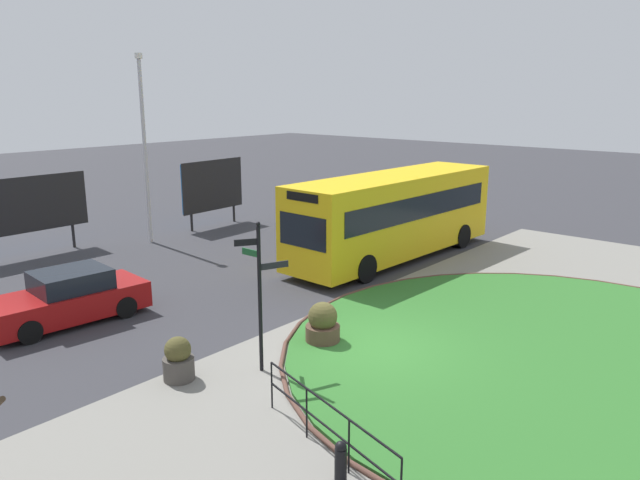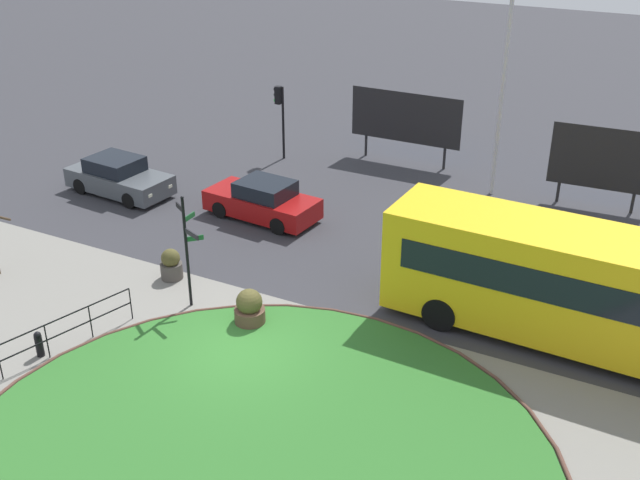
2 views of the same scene
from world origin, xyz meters
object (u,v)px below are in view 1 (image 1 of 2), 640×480
(billboard_left, at_px, (212,186))
(billboard_right, at_px, (24,206))
(bus_yellow, at_px, (394,214))
(lamppost_tall, at_px, (144,144))
(bollard_foreground, at_px, (341,462))
(planter_near_signpost, at_px, (178,360))
(car_far_lane, at_px, (68,299))
(planter_kerbside, at_px, (323,325))
(signpost_directional, at_px, (260,287))

(billboard_left, bearing_deg, billboard_right, 168.56)
(bus_yellow, relative_size, lamppost_tall, 1.30)
(bus_yellow, relative_size, billboard_left, 2.73)
(bollard_foreground, bearing_deg, billboard_left, 56.36)
(lamppost_tall, distance_m, planter_near_signpost, 14.20)
(billboard_left, height_order, billboard_right, billboard_left)
(bollard_foreground, relative_size, car_far_lane, 0.17)
(bus_yellow, xyz_separation_m, planter_kerbside, (-8.23, -3.40, -1.25))
(car_far_lane, xyz_separation_m, planter_near_signpost, (-0.15, -5.36, -0.21))
(billboard_right, xyz_separation_m, planter_near_signpost, (-2.60, -13.40, -1.56))
(signpost_directional, distance_m, bollard_foreground, 4.86)
(car_far_lane, xyz_separation_m, billboard_right, (2.45, 8.04, 1.36))
(signpost_directional, xyz_separation_m, car_far_lane, (-1.42, 6.42, -1.37))
(bus_yellow, relative_size, car_far_lane, 2.32)
(signpost_directional, relative_size, bollard_foreground, 4.63)
(signpost_directional, bearing_deg, billboard_left, 54.49)
(bus_yellow, xyz_separation_m, planter_near_signpost, (-11.92, -2.26, -1.29))
(signpost_directional, distance_m, planter_near_signpost, 2.46)
(car_far_lane, height_order, planter_near_signpost, car_far_lane)
(signpost_directional, bearing_deg, planter_near_signpost, 146.11)
(bus_yellow, bearing_deg, billboard_left, -83.16)
(billboard_right, height_order, planter_kerbside, billboard_right)
(billboard_right, bearing_deg, lamppost_tall, -20.49)
(bollard_foreground, distance_m, planter_kerbside, 5.78)
(lamppost_tall, bearing_deg, billboard_left, 6.95)
(bollard_foreground, height_order, planter_kerbside, planter_kerbside)
(signpost_directional, xyz_separation_m, billboard_right, (1.03, 14.46, -0.01))
(lamppost_tall, xyz_separation_m, planter_near_signpost, (-7.11, -11.70, -3.78))
(planter_near_signpost, relative_size, planter_kerbside, 0.92)
(signpost_directional, distance_m, billboard_right, 14.49)
(bus_yellow, relative_size, planter_near_signpost, 9.91)
(bus_yellow, distance_m, lamppost_tall, 10.89)
(billboard_left, bearing_deg, planter_near_signpost, -135.34)
(lamppost_tall, distance_m, billboard_right, 5.30)
(signpost_directional, relative_size, billboard_right, 0.71)
(signpost_directional, bearing_deg, lamppost_tall, 66.55)
(signpost_directional, xyz_separation_m, bollard_foreground, (-2.07, -4.07, -1.66))
(signpost_directional, relative_size, planter_kerbside, 3.16)
(signpost_directional, distance_m, car_far_lane, 6.71)
(billboard_left, bearing_deg, bus_yellow, -88.01)
(planter_near_signpost, bearing_deg, billboard_right, 79.01)
(bollard_foreground, bearing_deg, signpost_directional, 63.06)
(car_far_lane, bearing_deg, planter_near_signpost, 93.29)
(car_far_lane, bearing_deg, signpost_directional, 107.41)
(bollard_foreground, xyz_separation_m, billboard_left, (11.51, 17.31, 1.58))
(billboard_right, bearing_deg, signpost_directional, -93.92)
(car_far_lane, relative_size, planter_kerbside, 3.92)
(bollard_foreground, distance_m, bus_yellow, 14.51)
(planter_kerbside, bearing_deg, billboard_right, 94.27)
(bollard_foreground, xyz_separation_m, billboard_right, (3.10, 18.53, 1.64))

